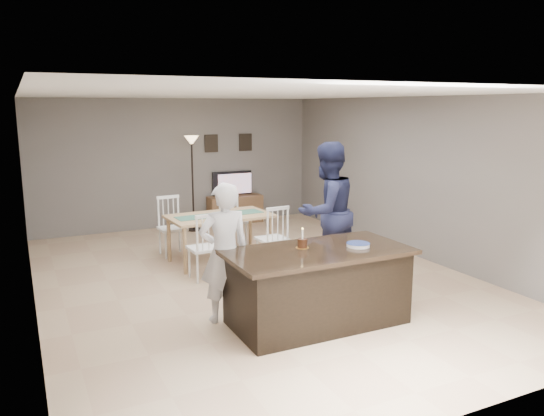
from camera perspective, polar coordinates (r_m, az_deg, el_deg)
name	(u,v)px	position (r m, az deg, el deg)	size (l,w,h in m)	color
floor	(255,279)	(7.98, -1.82, -7.64)	(8.00, 8.00, 0.00)	tan
room_shell	(254,167)	(7.62, -1.90, 4.41)	(8.00, 8.00, 8.00)	slate
kitchen_island	(317,286)	(6.32, 4.89, -8.38)	(2.15, 1.10, 0.90)	black
tv_console	(235,209)	(11.73, -3.99, -0.13)	(1.20, 0.40, 0.60)	brown
television	(234,184)	(11.70, -4.15, 2.63)	(0.91, 0.12, 0.53)	black
tv_screen_glow	(235,184)	(11.62, -4.01, 2.62)	(0.78, 0.78, 0.00)	#E35319
picture_frames	(229,143)	(11.71, -4.69, 7.00)	(1.10, 0.02, 0.38)	black
doorway	(37,264)	(4.79, -23.98, -5.55)	(0.00, 2.10, 2.65)	black
woman	(224,253)	(6.29, -5.14, -4.82)	(0.61, 0.40, 1.68)	silver
man	(327,212)	(7.77, 5.91, -0.42)	(0.99, 0.77, 2.04)	#1B1E3C
birthday_cake	(302,243)	(6.24, 3.28, -3.78)	(0.16, 0.16, 0.24)	gold
plate_stack	(358,245)	(6.38, 9.25, -3.93)	(0.28, 0.28, 0.04)	white
dining_table	(220,223)	(8.76, -5.62, -1.61)	(1.72, 1.96, 1.02)	tan
floor_lamp	(192,158)	(10.91, -8.60, 5.39)	(0.29, 0.29, 1.95)	black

